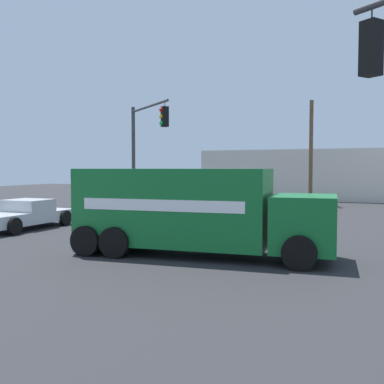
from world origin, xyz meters
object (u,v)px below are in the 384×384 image
object	(u,v)px
delivery_truck	(193,210)
utility_pole	(311,151)
pickup_silver	(25,213)
traffic_light_secondary	(143,144)

from	to	relation	value
delivery_truck	utility_pole	distance (m)	22.23
pickup_silver	utility_pole	distance (m)	22.24
traffic_light_secondary	pickup_silver	bearing A→B (deg)	-130.27
pickup_silver	delivery_truck	bearing A→B (deg)	-15.58
delivery_truck	traffic_light_secondary	size ratio (longest dim) A/B	1.37
delivery_truck	traffic_light_secondary	world-z (taller)	traffic_light_secondary
traffic_light_secondary	pickup_silver	distance (m)	6.85
delivery_truck	pickup_silver	bearing A→B (deg)	164.42
pickup_silver	traffic_light_secondary	bearing A→B (deg)	49.73
delivery_truck	traffic_light_secondary	bearing A→B (deg)	129.45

